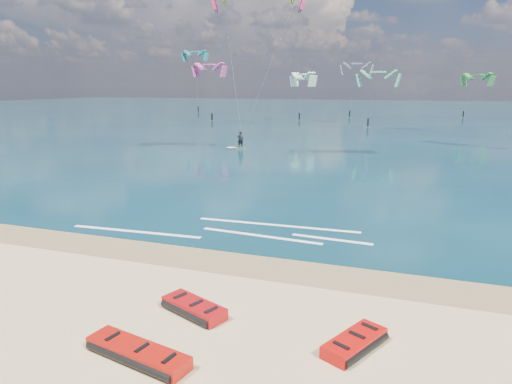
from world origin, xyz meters
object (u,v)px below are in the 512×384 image
packed_kite_right (354,349)px  kitesurfer_main (249,61)px  packed_kite_mid (194,313)px  packed_kite_left (138,359)px

packed_kite_right → kitesurfer_main: (-14.52, 32.62, 9.02)m
packed_kite_mid → kitesurfer_main: 34.85m
packed_kite_left → kitesurfer_main: bearing=117.0°
packed_kite_mid → kitesurfer_main: (-9.68, 32.25, 9.02)m
packed_kite_mid → packed_kite_right: packed_kite_mid is taller
packed_kite_right → kitesurfer_main: size_ratio=0.13×
packed_kite_mid → packed_kite_left: bearing=-74.1°
packed_kite_left → packed_kite_right: size_ratio=1.42×
packed_kite_left → packed_kite_right: 5.60m
packed_kite_left → packed_kite_right: (5.14, 2.21, 0.00)m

